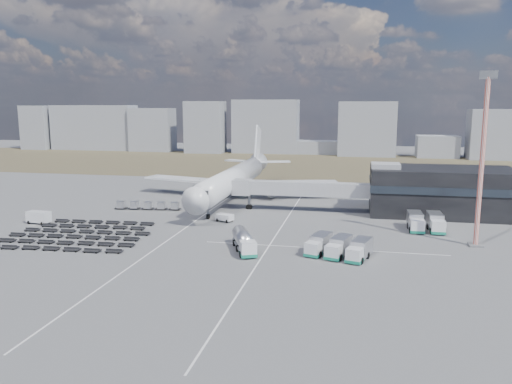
# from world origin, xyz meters

# --- Properties ---
(ground) EXTENTS (420.00, 420.00, 0.00)m
(ground) POSITION_xyz_m (0.00, 0.00, 0.00)
(ground) COLOR #565659
(ground) RESTS_ON ground
(grass_strip) EXTENTS (420.00, 90.00, 0.01)m
(grass_strip) POSITION_xyz_m (0.00, 110.00, 0.01)
(grass_strip) COLOR #483E2B
(grass_strip) RESTS_ON ground
(lane_markings) EXTENTS (47.12, 110.00, 0.01)m
(lane_markings) POSITION_xyz_m (9.77, 3.00, 0.01)
(lane_markings) COLOR silver
(lane_markings) RESTS_ON ground
(terminal) EXTENTS (30.40, 16.40, 11.00)m
(terminal) POSITION_xyz_m (47.77, 23.96, 5.25)
(terminal) COLOR black
(terminal) RESTS_ON ground
(jet_bridge) EXTENTS (30.30, 3.80, 7.05)m
(jet_bridge) POSITION_xyz_m (15.90, 20.42, 5.05)
(jet_bridge) COLOR #939399
(jet_bridge) RESTS_ON ground
(airliner) EXTENTS (51.59, 64.53, 17.62)m
(airliner) POSITION_xyz_m (0.00, 32.38, 5.29)
(airliner) COLOR silver
(airliner) RESTS_ON ground
(skyline) EXTENTS (300.93, 22.57, 25.97)m
(skyline) POSITION_xyz_m (-19.01, 152.02, 10.97)
(skyline) COLOR gray
(skyline) RESTS_ON ground
(fuel_tanker) EXTENTS (6.16, 10.08, 3.20)m
(fuel_tanker) POSITION_xyz_m (12.52, -11.98, 1.60)
(fuel_tanker) COLOR silver
(fuel_tanker) RESTS_ON ground
(pushback_tug) EXTENTS (3.93, 3.11, 1.54)m
(pushback_tug) POSITION_xyz_m (4.00, 7.40, 0.77)
(pushback_tug) COLOR silver
(pushback_tug) RESTS_ON ground
(utility_van) EXTENTS (4.89, 2.69, 2.46)m
(utility_van) POSITION_xyz_m (-31.89, -1.80, 1.23)
(utility_van) COLOR silver
(utility_van) RESTS_ON ground
(catering_truck) EXTENTS (3.48, 5.82, 2.50)m
(catering_truck) POSITION_xyz_m (0.04, 40.62, 1.28)
(catering_truck) COLOR silver
(catering_truck) RESTS_ON ground
(service_trucks_near) EXTENTS (10.60, 9.16, 2.74)m
(service_trucks_near) POSITION_xyz_m (27.66, -11.78, 1.49)
(service_trucks_near) COLOR silver
(service_trucks_near) RESTS_ON ground
(service_trucks_far) EXTENTS (6.37, 7.57, 3.00)m
(service_trucks_far) POSITION_xyz_m (43.01, 7.92, 1.63)
(service_trucks_far) COLOR silver
(service_trucks_far) RESTS_ON ground
(uld_row) EXTENTS (15.10, 3.25, 1.65)m
(uld_row) POSITION_xyz_m (-16.05, 15.06, 0.99)
(uld_row) COLOR black
(uld_row) RESTS_ON ground
(baggage_dollies) EXTENTS (25.94, 21.71, 0.65)m
(baggage_dollies) POSITION_xyz_m (-19.01, -8.96, 0.32)
(baggage_dollies) COLOR black
(baggage_dollies) RESTS_ON ground
(floodlight_mast) EXTENTS (2.74, 2.22, 28.73)m
(floodlight_mast) POSITION_xyz_m (49.95, -1.41, 14.40)
(floodlight_mast) COLOR red
(floodlight_mast) RESTS_ON ground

